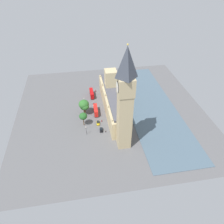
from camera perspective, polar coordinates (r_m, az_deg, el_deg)
The scene contains 18 objects.
ground_plane at distance 153.43m, azimuth -0.39°, elevation 0.50°, with size 130.47×130.47×0.00m, color #565659.
river_thames at distance 159.77m, azimuth 10.05°, elevation 1.59°, with size 34.11×117.42×0.25m, color #475B6B.
parliament_building at distance 150.48m, azimuth 0.25°, elevation 3.27°, with size 12.40×60.47×25.57m.
clock_tower at distance 108.21m, azimuth 3.52°, elevation 3.04°, with size 8.21×8.21×60.04m.
double_decker_bus_kerbside at distance 167.59m, azimuth -5.40°, elevation 4.93°, with size 2.75×10.53×4.75m.
car_white_under_trees at distance 158.40m, azimuth -4.83°, elevation 2.07°, with size 2.10×4.49×1.74m.
double_decker_bus_opposite_hall at distance 149.44m, azimuth -4.34°, elevation 0.50°, with size 2.84×10.55×4.75m.
car_yellow_cab_far_end at distance 141.39m, azimuth -3.73°, elevation -2.86°, with size 2.10×4.18×1.74m.
car_black_by_river_gate at distance 136.19m, azimuth -2.87°, elevation -4.69°, with size 2.12×4.13×1.74m.
pedestrian_leading at distance 174.07m, azimuth -4.37°, elevation 5.60°, with size 0.48×0.59×1.66m.
pedestrian_near_tower at distance 142.96m, azimuth -2.75°, elevation -2.36°, with size 0.68×0.60×1.68m.
pedestrian_trailing at distance 135.27m, azimuth -1.69°, elevation -5.12°, with size 0.59×0.64×1.50m.
plane_tree_midblock at distance 146.43m, azimuth -7.11°, elevation 1.39°, with size 5.15×5.15×8.94m.
plane_tree_corner at distance 148.73m, azimuth -7.53°, elevation 1.28°, with size 4.64×4.64×7.24m.
plane_tree_slot_10 at distance 137.34m, azimuth -7.64°, elevation -1.12°, with size 5.14×5.14×9.54m.
plane_tree_slot_11 at distance 146.88m, azimuth -7.48°, elevation 2.06°, with size 6.94×6.94×10.88m.
street_lamp_slot_12 at distance 132.13m, azimuth -6.87°, elevation -4.51°, with size 0.56×0.56×6.26m.
street_lamp_slot_13 at distance 156.92m, azimuth -7.39°, elevation 3.11°, with size 0.56×0.56×6.51m.
Camera 1 is at (19.63, 121.32, 91.84)m, focal length 34.54 mm.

